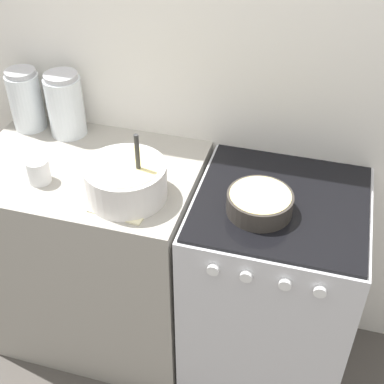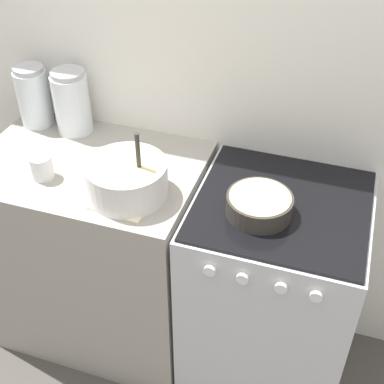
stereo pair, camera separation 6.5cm
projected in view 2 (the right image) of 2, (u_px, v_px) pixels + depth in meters
name	position (u px, v px, depth m)	size (l,w,h in m)	color
wall_back	(221.00, 79.00, 1.99)	(4.72, 0.05, 2.40)	white
countertop_cabinet	(100.00, 252.00, 2.32)	(0.86, 0.60, 0.94)	#9E998E
stove	(270.00, 294.00, 2.13)	(0.61, 0.61, 0.94)	silver
mixing_bowl	(127.00, 177.00, 1.83)	(0.28, 0.28, 0.26)	white
baking_pan	(259.00, 204.00, 1.77)	(0.22, 0.22, 0.07)	#38332D
storage_jar_left	(34.00, 100.00, 2.19)	(0.13, 0.13, 0.25)	silver
storage_jar_middle	(72.00, 106.00, 2.15)	(0.15, 0.15, 0.26)	silver
tin_can	(42.00, 167.00, 1.93)	(0.08, 0.08, 0.09)	silver
recipe_page	(128.00, 197.00, 1.86)	(0.22, 0.24, 0.01)	beige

